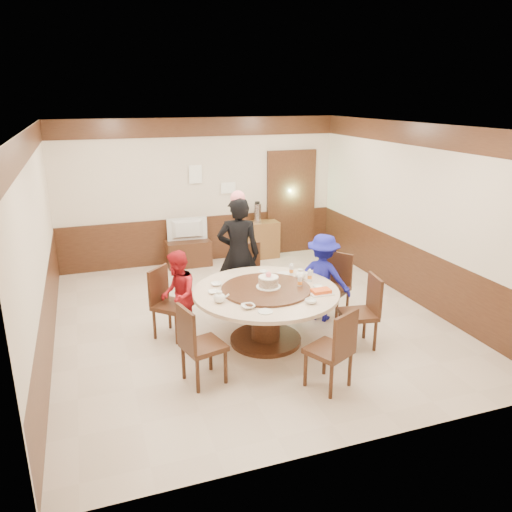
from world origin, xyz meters
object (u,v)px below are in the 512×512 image
object	(u,v)px
side_cabinet	(258,240)
thermos	(257,213)
person_blue	(323,278)
television	(188,230)
person_red	(178,295)
shrimp_platter	(321,292)
banquet_table	(266,305)
tv_stand	(189,253)
person_standing	(238,254)
birthday_cake	(268,282)

from	to	relation	value
side_cabinet	thermos	xyz separation A→B (m)	(-0.03, 0.00, 0.56)
person_blue	television	xyz separation A→B (m)	(-1.36, 3.07, 0.07)
thermos	person_red	bearing A→B (deg)	-126.11
television	side_cabinet	bearing A→B (deg)	-175.31
person_blue	shrimp_platter	world-z (taller)	person_blue
person_blue	television	world-z (taller)	person_blue
banquet_table	person_blue	xyz separation A→B (m)	(1.04, 0.42, 0.12)
person_red	shrimp_platter	xyz separation A→B (m)	(1.70, -0.88, 0.16)
banquet_table	tv_stand	distance (m)	3.52
person_standing	tv_stand	world-z (taller)	person_standing
banquet_table	side_cabinet	world-z (taller)	banquet_table
tv_stand	birthday_cake	bearing A→B (deg)	-84.04
person_standing	television	world-z (taller)	person_standing
person_red	television	xyz separation A→B (m)	(0.75, 2.97, 0.11)
person_standing	shrimp_platter	size ratio (longest dim) A/B	5.91
television	thermos	size ratio (longest dim) A/B	2.04
person_red	birthday_cake	size ratio (longest dim) A/B	3.79
birthday_cake	person_blue	bearing A→B (deg)	21.66
person_red	tv_stand	bearing A→B (deg)	177.48
television	thermos	xyz separation A→B (m)	(1.43, 0.03, 0.22)
person_red	person_blue	world-z (taller)	person_blue
person_blue	shrimp_platter	distance (m)	0.89
person_red	television	world-z (taller)	person_red
birthday_cake	thermos	xyz separation A→B (m)	(1.07, 3.50, 0.09)
shrimp_platter	television	world-z (taller)	television
tv_stand	person_red	bearing A→B (deg)	-104.26
shrimp_platter	thermos	xyz separation A→B (m)	(0.49, 3.88, 0.16)
person_red	person_blue	bearing A→B (deg)	98.99
television	side_cabinet	world-z (taller)	television
shrimp_platter	television	distance (m)	3.96
person_blue	shrimp_platter	xyz separation A→B (m)	(-0.42, -0.77, 0.13)
person_blue	birthday_cake	xyz separation A→B (m)	(-1.00, -0.40, 0.20)
shrimp_platter	tv_stand	size ratio (longest dim) A/B	0.35
person_red	banquet_table	bearing A→B (deg)	75.83
person_standing	birthday_cake	distance (m)	1.18
shrimp_platter	person_standing	bearing A→B (deg)	112.02
person_standing	person_blue	distance (m)	1.33
person_red	tv_stand	distance (m)	3.09
birthday_cake	shrimp_platter	distance (m)	0.70
person_blue	person_standing	bearing A→B (deg)	9.11
television	person_blue	bearing A→B (deg)	117.39
shrimp_platter	thermos	bearing A→B (deg)	82.79
birthday_cake	banquet_table	bearing A→B (deg)	-151.27
person_standing	person_blue	bearing A→B (deg)	160.46
person_standing	tv_stand	distance (m)	2.40
tv_stand	television	bearing A→B (deg)	0.00
birthday_cake	television	world-z (taller)	birthday_cake
banquet_table	birthday_cake	bearing A→B (deg)	28.73
banquet_table	shrimp_platter	xyz separation A→B (m)	(0.63, -0.35, 0.24)
shrimp_platter	person_blue	bearing A→B (deg)	61.74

